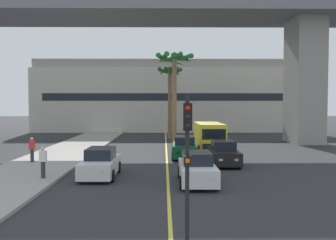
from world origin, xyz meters
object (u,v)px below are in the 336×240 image
object	(u,v)px
car_queue_second	(100,164)
pedestrian_far_along	(32,149)
car_queue_front	(184,148)
car_queue_fourth	(223,154)
car_queue_third	(197,169)
traffic_light_median_near	(187,149)
pedestrian_near_crosswalk	(43,162)
palm_tree_near_median	(170,82)
palm_tree_mid_median	(175,71)
delivery_van	(209,136)

from	to	relation	value
car_queue_second	pedestrian_far_along	bearing A→B (deg)	141.71
car_queue_front	car_queue_fourth	world-z (taller)	same
car_queue_third	car_queue_fourth	size ratio (longest dim) A/B	1.00
pedestrian_far_along	car_queue_second	bearing A→B (deg)	-38.29
car_queue_second	traffic_light_median_near	bearing A→B (deg)	-66.74
car_queue_third	traffic_light_median_near	bearing A→B (deg)	-97.23
car_queue_third	pedestrian_near_crosswalk	xyz separation A→B (m)	(-7.83, 0.64, 0.28)
car_queue_fourth	palm_tree_near_median	size ratio (longest dim) A/B	0.51
traffic_light_median_near	car_queue_front	bearing A→B (deg)	87.03
car_queue_third	car_queue_second	bearing A→B (deg)	162.08
car_queue_third	palm_tree_mid_median	bearing A→B (deg)	92.88
pedestrian_far_along	palm_tree_mid_median	bearing A→B (deg)	41.78
car_queue_fourth	pedestrian_far_along	world-z (taller)	pedestrian_far_along
pedestrian_near_crosswalk	car_queue_second	bearing A→B (deg)	20.07
car_queue_second	palm_tree_near_median	world-z (taller)	palm_tree_near_median
traffic_light_median_near	palm_tree_near_median	size ratio (longest dim) A/B	0.52
car_queue_third	pedestrian_far_along	distance (m)	11.72
car_queue_third	traffic_light_median_near	world-z (taller)	traffic_light_median_near
palm_tree_near_median	delivery_van	bearing A→B (deg)	-75.07
car_queue_fourth	delivery_van	size ratio (longest dim) A/B	0.78
car_queue_front	delivery_van	distance (m)	3.92
pedestrian_near_crosswalk	pedestrian_far_along	size ratio (longest dim) A/B	1.00
palm_tree_near_median	pedestrian_far_along	size ratio (longest dim) A/B	5.01
car_queue_fourth	pedestrian_far_along	distance (m)	12.44
traffic_light_median_near	pedestrian_far_along	world-z (taller)	traffic_light_median_near
car_queue_front	palm_tree_near_median	distance (m)	15.67
car_queue_second	traffic_light_median_near	size ratio (longest dim) A/B	0.98
car_queue_second	palm_tree_mid_median	size ratio (longest dim) A/B	0.49
palm_tree_near_median	palm_tree_mid_median	size ratio (longest dim) A/B	0.96
palm_tree_near_median	palm_tree_mid_median	bearing A→B (deg)	-88.21
traffic_light_median_near	palm_tree_near_median	xyz separation A→B (m)	(0.00, 30.97, 3.67)
traffic_light_median_near	pedestrian_near_crosswalk	world-z (taller)	traffic_light_median_near
car_queue_third	car_queue_fourth	bearing A→B (deg)	68.14
car_queue_second	traffic_light_median_near	world-z (taller)	traffic_light_median_near
palm_tree_near_median	car_queue_second	bearing A→B (deg)	-100.77
car_queue_second	delivery_van	distance (m)	12.36
palm_tree_mid_median	car_queue_third	bearing A→B (deg)	-87.12
delivery_van	palm_tree_near_median	distance (m)	12.85
car_queue_front	car_queue_fourth	bearing A→B (deg)	-52.13
car_queue_front	car_queue_third	bearing A→B (deg)	-89.01
car_queue_fourth	pedestrian_near_crosswalk	world-z (taller)	pedestrian_near_crosswalk
delivery_van	pedestrian_far_along	size ratio (longest dim) A/B	3.26
palm_tree_near_median	palm_tree_mid_median	distance (m)	8.92
delivery_van	pedestrian_far_along	bearing A→B (deg)	-153.89
delivery_van	pedestrian_far_along	xyz separation A→B (m)	(-12.27, -6.01, -0.29)
palm_tree_near_median	pedestrian_near_crosswalk	bearing A→B (deg)	-106.92
car_queue_third	palm_tree_mid_median	distance (m)	15.47
palm_tree_near_median	traffic_light_median_near	bearing A→B (deg)	-90.01
car_queue_third	delivery_van	size ratio (longest dim) A/B	0.78
traffic_light_median_near	delivery_van	bearing A→B (deg)	81.17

